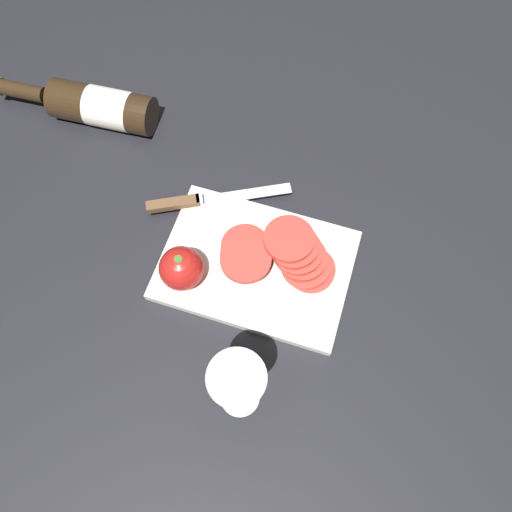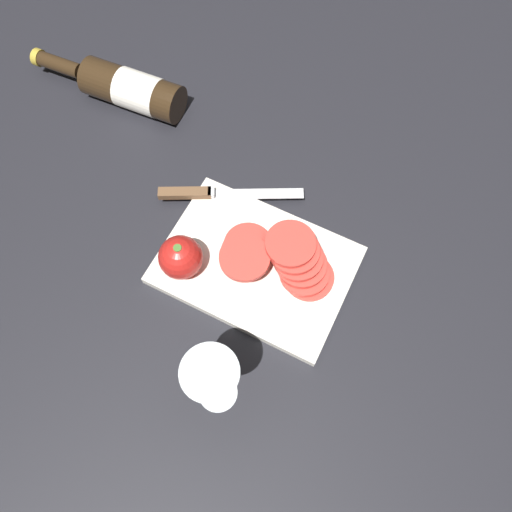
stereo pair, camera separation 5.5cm
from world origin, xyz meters
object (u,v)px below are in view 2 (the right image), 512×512
at_px(whole_tomato, 181,257).
at_px(wine_bottle, 128,88).
at_px(wine_glass, 213,380).
at_px(knife, 202,193).
at_px(tomato_slice_stack_far, 300,261).
at_px(tomato_slice_stack_near, 246,251).

bearing_deg(whole_tomato, wine_bottle, 135.89).
height_order(wine_glass, knife, wine_glass).
distance_m(wine_bottle, tomato_slice_stack_far, 0.51).
xyz_separation_m(wine_bottle, whole_tomato, (0.29, -0.28, 0.02)).
relative_size(knife, tomato_slice_stack_far, 1.86).
distance_m(knife, tomato_slice_stack_far, 0.23).
distance_m(wine_bottle, knife, 0.29).
bearing_deg(knife, wine_bottle, 122.87).
height_order(wine_bottle, knife, wine_bottle).
height_order(wine_glass, whole_tomato, wine_glass).
relative_size(wine_bottle, wine_glass, 2.03).
bearing_deg(knife, whole_tomato, -100.79).
bearing_deg(wine_glass, tomato_slice_stack_near, 105.83).
distance_m(knife, tomato_slice_stack_near, 0.15).
distance_m(wine_bottle, whole_tomato, 0.40).
relative_size(wine_bottle, knife, 1.36).
xyz_separation_m(whole_tomato, tomato_slice_stack_far, (0.18, 0.09, -0.01)).
height_order(wine_bottle, tomato_slice_stack_near, wine_bottle).
relative_size(wine_bottle, whole_tomato, 4.42).
bearing_deg(knife, tomato_slice_stack_far, -41.03).
xyz_separation_m(whole_tomato, tomato_slice_stack_near, (0.09, 0.06, -0.01)).
height_order(whole_tomato, tomato_slice_stack_far, whole_tomato).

